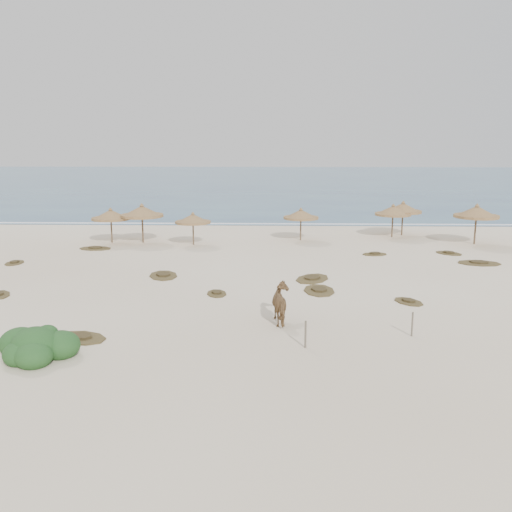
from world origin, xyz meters
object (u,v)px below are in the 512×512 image
(palapa_0, at_px, (111,215))
(horse, at_px, (283,304))
(bush, at_px, (37,346))
(palapa_1, at_px, (142,212))

(palapa_0, bearing_deg, horse, -55.96)
(palapa_0, height_order, horse, palapa_0)
(bush, bearing_deg, horse, 25.27)
(palapa_1, relative_size, horse, 1.89)
(horse, bearing_deg, palapa_1, -71.65)
(palapa_1, distance_m, bush, 22.91)
(palapa_0, xyz_separation_m, palapa_1, (2.32, 0.12, 0.24))
(palapa_1, bearing_deg, bush, -86.87)
(palapa_1, bearing_deg, palapa_0, -177.15)
(palapa_0, bearing_deg, bush, -81.06)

